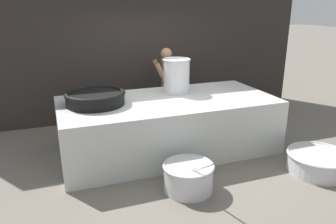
# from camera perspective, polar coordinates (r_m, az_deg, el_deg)

# --- Properties ---
(ground_plane) EXTENTS (60.00, 60.00, 0.00)m
(ground_plane) POSITION_cam_1_polar(r_m,az_deg,el_deg) (6.04, 0.00, -6.46)
(ground_plane) COLOR slate
(back_wall) EXTENTS (8.23, 0.24, 3.97)m
(back_wall) POSITION_cam_1_polar(r_m,az_deg,el_deg) (7.52, -5.77, 14.08)
(back_wall) COLOR #2D2826
(back_wall) RESTS_ON ground_plane
(hearth_platform) EXTENTS (3.73, 1.76, 0.95)m
(hearth_platform) POSITION_cam_1_polar(r_m,az_deg,el_deg) (5.85, 0.00, -2.22)
(hearth_platform) COLOR silver
(hearth_platform) RESTS_ON ground_plane
(giant_wok_near) EXTENTS (0.99, 0.99, 0.23)m
(giant_wok_near) POSITION_cam_1_polar(r_m,az_deg,el_deg) (5.49, -12.55, 2.52)
(giant_wok_near) COLOR black
(giant_wok_near) RESTS_ON hearth_platform
(stock_pot) EXTENTS (0.51, 0.51, 0.64)m
(stock_pot) POSITION_cam_1_polar(r_m,az_deg,el_deg) (6.05, 1.48, 6.40)
(stock_pot) COLOR silver
(stock_pot) RESTS_ON hearth_platform
(cook) EXTENTS (0.46, 0.65, 1.67)m
(cook) POSITION_cam_1_polar(r_m,az_deg,el_deg) (7.00, -0.37, 4.88)
(cook) COLOR #9E7551
(cook) RESTS_ON ground_plane
(prep_bowl_vegetables) EXTENTS (0.73, 0.95, 0.68)m
(prep_bowl_vegetables) POSITION_cam_1_polar(r_m,az_deg,el_deg) (4.71, 3.57, -11.09)
(prep_bowl_vegetables) COLOR silver
(prep_bowl_vegetables) RESTS_ON ground_plane
(prep_bowl_meat) EXTENTS (1.00, 1.00, 0.31)m
(prep_bowl_meat) POSITION_cam_1_polar(r_m,az_deg,el_deg) (5.72, 24.77, -7.81)
(prep_bowl_meat) COLOR silver
(prep_bowl_meat) RESTS_ON ground_plane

